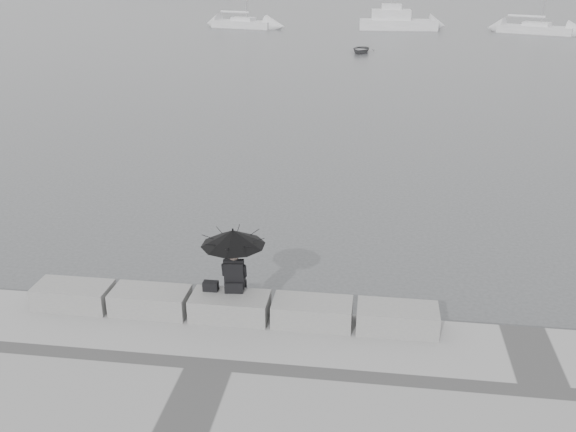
# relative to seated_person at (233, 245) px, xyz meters

# --- Properties ---
(ground) EXTENTS (360.00, 360.00, 0.00)m
(ground) POSITION_rel_seated_person_xyz_m (-0.05, 0.18, -2.04)
(ground) COLOR #404244
(ground) RESTS_ON ground
(stone_block_far_left) EXTENTS (1.60, 0.80, 0.50)m
(stone_block_far_left) POSITION_rel_seated_person_xyz_m (-3.45, -0.27, -1.29)
(stone_block_far_left) COLOR slate
(stone_block_far_left) RESTS_ON promenade
(stone_block_left) EXTENTS (1.60, 0.80, 0.50)m
(stone_block_left) POSITION_rel_seated_person_xyz_m (-1.75, -0.27, -1.29)
(stone_block_left) COLOR slate
(stone_block_left) RESTS_ON promenade
(stone_block_centre) EXTENTS (1.60, 0.80, 0.50)m
(stone_block_centre) POSITION_rel_seated_person_xyz_m (-0.05, -0.27, -1.29)
(stone_block_centre) COLOR slate
(stone_block_centre) RESTS_ON promenade
(stone_block_right) EXTENTS (1.60, 0.80, 0.50)m
(stone_block_right) POSITION_rel_seated_person_xyz_m (1.65, -0.27, -1.29)
(stone_block_right) COLOR slate
(stone_block_right) RESTS_ON promenade
(stone_block_far_right) EXTENTS (1.60, 0.80, 0.50)m
(stone_block_far_right) POSITION_rel_seated_person_xyz_m (3.35, -0.27, -1.29)
(stone_block_far_right) COLOR slate
(stone_block_far_right) RESTS_ON promenade
(seated_person) EXTENTS (1.32, 1.32, 1.39)m
(seated_person) POSITION_rel_seated_person_xyz_m (0.00, 0.00, 0.00)
(seated_person) COLOR black
(seated_person) RESTS_ON stone_block_centre
(bag) EXTENTS (0.31, 0.18, 0.20)m
(bag) POSITION_rel_seated_person_xyz_m (-0.49, -0.08, -0.94)
(bag) COLOR black
(bag) RESTS_ON stone_block_centre
(sailboat_left) EXTENTS (7.71, 4.34, 12.90)m
(sailboat_left) POSITION_rel_seated_person_xyz_m (-13.20, 64.88, -1.51)
(sailboat_left) COLOR white
(sailboat_left) RESTS_ON ground
(sailboat_right) EXTENTS (8.07, 5.66, 12.90)m
(sailboat_right) POSITION_rel_seated_person_xyz_m (19.32, 63.09, -1.51)
(sailboat_right) COLOR white
(sailboat_right) RESTS_ON ground
(motor_cruiser) EXTENTS (8.82, 3.10, 4.50)m
(motor_cruiser) POSITION_rel_seated_person_xyz_m (4.68, 65.28, -1.14)
(motor_cruiser) COLOR white
(motor_cruiser) RESTS_ON ground
(dinghy) EXTENTS (3.24, 1.72, 0.52)m
(dinghy) POSITION_rel_seated_person_xyz_m (1.15, 44.94, -1.78)
(dinghy) COLOR gray
(dinghy) RESTS_ON ground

